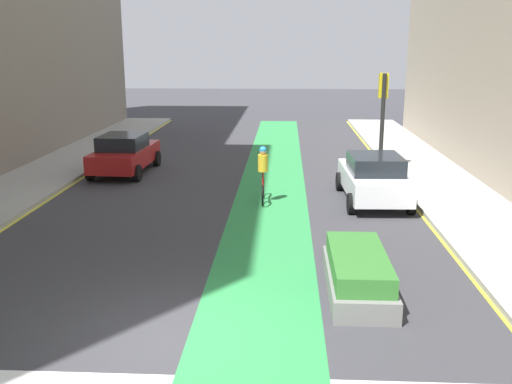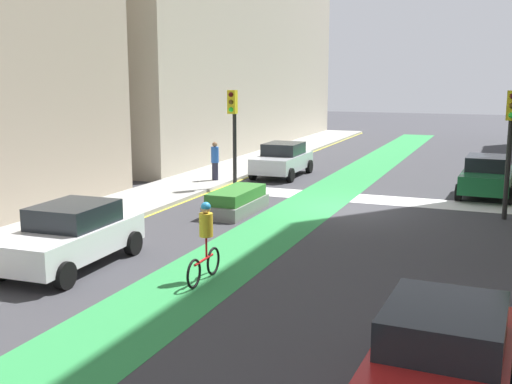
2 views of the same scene
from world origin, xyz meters
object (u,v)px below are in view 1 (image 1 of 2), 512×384
at_px(traffic_signal_far_right, 383,104).
at_px(cyclist_in_lane, 263,173).
at_px(median_planter, 358,274).
at_px(car_red_left_far, 125,153).
at_px(car_white_right_far, 374,178).

xyz_separation_m(traffic_signal_far_right, cyclist_in_lane, (-4.48, -4.62, -1.80)).
height_order(cyclist_in_lane, median_planter, cyclist_in_lane).
relative_size(traffic_signal_far_right, car_red_left_far, 0.92).
bearing_deg(cyclist_in_lane, car_white_right_far, 3.96).
height_order(car_white_right_far, cyclist_in_lane, cyclist_in_lane).
distance_m(traffic_signal_far_right, car_red_left_far, 10.37).
distance_m(cyclist_in_lane, median_planter, 7.35).
relative_size(traffic_signal_far_right, median_planter, 1.27).
relative_size(car_red_left_far, median_planter, 1.37).
bearing_deg(traffic_signal_far_right, car_red_left_far, -177.38).
relative_size(car_white_right_far, median_planter, 1.37).
bearing_deg(median_planter, cyclist_in_lane, 107.82).
bearing_deg(traffic_signal_far_right, car_white_right_far, -101.49).
bearing_deg(car_white_right_far, traffic_signal_far_right, 78.51).
distance_m(car_white_right_far, median_planter, 7.36).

